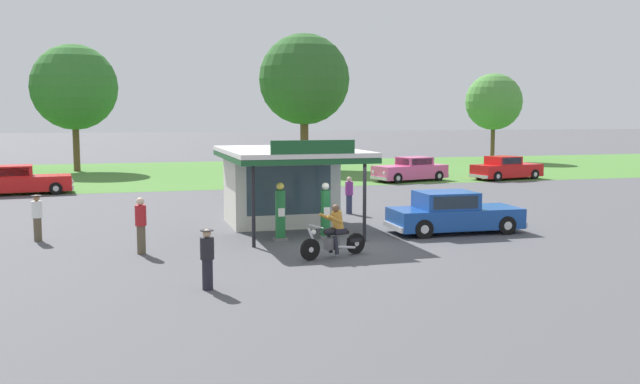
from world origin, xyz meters
name	(u,v)px	position (x,y,z in m)	size (l,w,h in m)	color
ground_plane	(342,246)	(0.00, 0.00, 0.00)	(300.00, 300.00, 0.00)	#4C4C51
grass_verge_strip	(219,172)	(0.00, 30.00, 0.00)	(120.00, 24.00, 0.01)	#477A33
service_station_kiosk	(282,180)	(-0.93, 4.66, 1.74)	(4.65, 6.79, 3.43)	silver
gas_pump_nearside	(280,214)	(-1.72, 1.44, 0.90)	(0.44, 0.44, 1.97)	slate
gas_pump_offside	(325,213)	(-0.14, 1.44, 0.88)	(0.44, 0.44, 1.93)	slate
motorcycle_with_rider	(335,235)	(-0.76, -1.67, 0.65)	(2.22, 0.97, 1.58)	black
featured_classic_sedan	(453,214)	(4.61, 1.35, 0.68)	(4.90, 2.07, 1.49)	#19479E
parked_car_second_row_spare	(19,181)	(-12.15, 18.70, 0.71)	(5.45, 2.44, 1.54)	red
parked_car_back_row_far_left	(411,170)	(10.88, 19.94, 0.70)	(5.26, 2.99, 1.53)	#E55993
parked_car_back_row_right	(506,169)	(17.38, 19.38, 0.69)	(5.13, 2.80, 1.52)	red
parked_car_back_row_centre	(282,176)	(2.02, 17.91, 0.71)	(5.59, 2.05, 1.54)	#993819
bystander_standing_back_lot	(37,217)	(-9.60, 3.56, 0.83)	(0.34, 0.34, 1.57)	brown
bystander_admiring_sedan	(349,194)	(2.50, 6.91, 0.84)	(0.34, 0.34, 1.60)	#2D3351
bystander_chatting_near_pumps	(207,258)	(-4.88, -4.62, 0.79)	(0.34, 0.34, 1.49)	black
bystander_strolling_foreground	(141,224)	(-6.31, 0.34, 0.92)	(0.34, 0.34, 1.74)	brown
tree_oak_distant_spare	(306,81)	(6.87, 31.01, 6.78)	(6.93, 6.93, 10.36)	brown
tree_oak_far_left	(494,103)	(25.54, 35.51, 5.24)	(5.05, 5.05, 7.88)	brown
tree_oak_far_right	(74,89)	(-10.06, 33.88, 6.11)	(6.32, 6.32, 9.40)	brown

